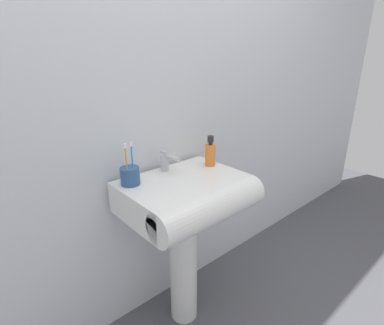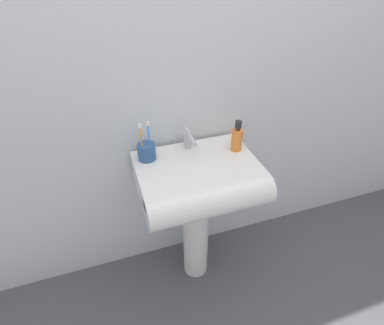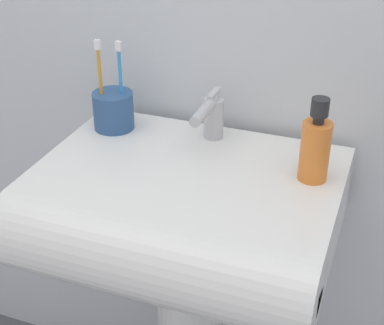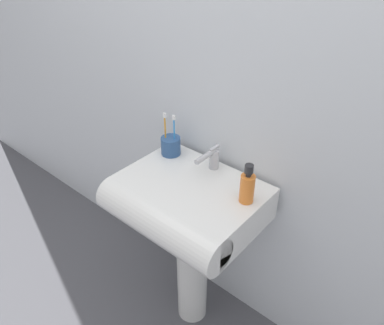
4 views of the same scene
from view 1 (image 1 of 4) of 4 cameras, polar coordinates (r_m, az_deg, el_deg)
ground_plane at (r=1.89m, az=-1.52°, el=-26.77°), size 6.00×6.00×0.00m
wall_back at (r=1.49m, az=-7.96°, el=13.14°), size 5.00×0.05×2.40m
sink_pedestal at (r=1.66m, az=-1.63°, el=-18.75°), size 0.14×0.14×0.67m
sink_basin at (r=1.40m, az=-0.39°, el=-6.55°), size 0.57×0.46×0.15m
faucet at (r=1.48m, az=-4.90°, el=0.31°), size 0.04×0.14×0.10m
toothbrush_cup at (r=1.36m, az=-11.72°, el=-2.44°), size 0.09×0.09×0.20m
soap_bottle at (r=1.55m, az=3.50°, el=1.71°), size 0.05×0.05×0.16m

